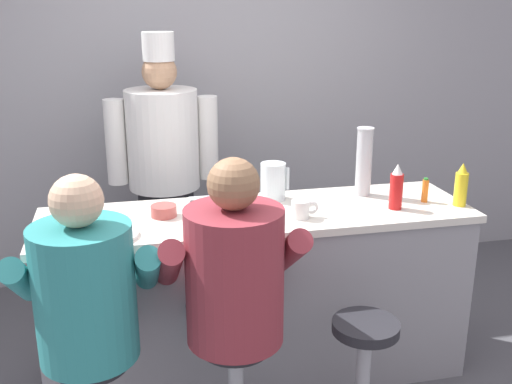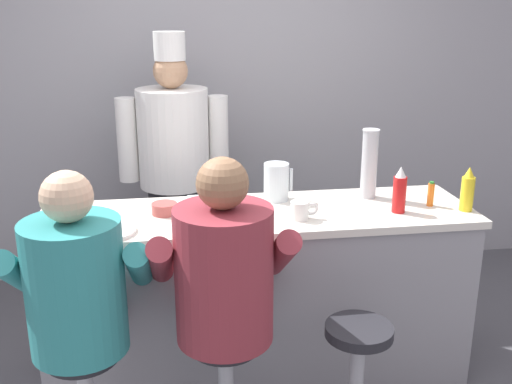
# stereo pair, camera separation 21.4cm
# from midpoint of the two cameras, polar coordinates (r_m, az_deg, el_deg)

# --- Properties ---
(wall_back) EXTENTS (10.00, 0.06, 2.70)m
(wall_back) POSITION_cam_midpoint_polar(r_m,az_deg,el_deg) (4.47, -5.47, 8.95)
(wall_back) COLOR #99999E
(wall_back) RESTS_ON ground_plane
(diner_counter) EXTENTS (2.28, 0.65, 0.97)m
(diner_counter) POSITION_cam_midpoint_polar(r_m,az_deg,el_deg) (3.34, -1.68, -9.73)
(diner_counter) COLOR gray
(diner_counter) RESTS_ON ground_plane
(ketchup_bottle_red) EXTENTS (0.07, 0.07, 0.25)m
(ketchup_bottle_red) POSITION_cam_midpoint_polar(r_m,az_deg,el_deg) (3.22, 11.38, 0.36)
(ketchup_bottle_red) COLOR red
(ketchup_bottle_red) RESTS_ON diner_counter
(mustard_bottle_yellow) EXTENTS (0.07, 0.07, 0.24)m
(mustard_bottle_yellow) POSITION_cam_midpoint_polar(r_m,az_deg,el_deg) (3.36, 17.25, 0.54)
(mustard_bottle_yellow) COLOR yellow
(mustard_bottle_yellow) RESTS_ON diner_counter
(hot_sauce_bottle_orange) EXTENTS (0.04, 0.04, 0.14)m
(hot_sauce_bottle_orange) POSITION_cam_midpoint_polar(r_m,az_deg,el_deg) (3.38, 14.07, 0.13)
(hot_sauce_bottle_orange) COLOR orange
(hot_sauce_bottle_orange) RESTS_ON diner_counter
(water_pitcher_clear) EXTENTS (0.16, 0.14, 0.21)m
(water_pitcher_clear) POSITION_cam_midpoint_polar(r_m,az_deg,el_deg) (3.31, -0.20, 1.00)
(water_pitcher_clear) COLOR silver
(water_pitcher_clear) RESTS_ON diner_counter
(breakfast_plate) EXTENTS (0.27, 0.27, 0.05)m
(breakfast_plate) POSITION_cam_midpoint_polar(r_m,az_deg,el_deg) (2.91, -15.89, -3.91)
(breakfast_plate) COLOR white
(breakfast_plate) RESTS_ON diner_counter
(cereal_bowl) EXTENTS (0.13, 0.13, 0.06)m
(cereal_bowl) POSITION_cam_midpoint_polar(r_m,az_deg,el_deg) (3.12, -10.73, -1.80)
(cereal_bowl) COLOR #B24C47
(cereal_bowl) RESTS_ON diner_counter
(coffee_mug_white) EXTENTS (0.14, 0.09, 0.09)m
(coffee_mug_white) POSITION_cam_midpoint_polar(r_m,az_deg,el_deg) (3.04, 2.34, -1.67)
(coffee_mug_white) COLOR white
(coffee_mug_white) RESTS_ON diner_counter
(cup_stack_steel) EXTENTS (0.10, 0.10, 0.39)m
(cup_stack_steel) POSITION_cam_midpoint_polar(r_m,az_deg,el_deg) (3.40, 8.48, 2.86)
(cup_stack_steel) COLOR #B7BABF
(cup_stack_steel) RESTS_ON diner_counter
(napkin_dispenser_chrome) EXTENTS (0.10, 0.06, 0.14)m
(napkin_dispenser_chrome) POSITION_cam_midpoint_polar(r_m,az_deg,el_deg) (2.96, -7.42, -1.87)
(napkin_dispenser_chrome) COLOR silver
(napkin_dispenser_chrome) RESTS_ON diner_counter
(diner_seated_teal) EXTENTS (0.62, 0.61, 1.40)m
(diner_seated_teal) POSITION_cam_midpoint_polar(r_m,az_deg,el_deg) (2.62, -18.16, -9.61)
(diner_seated_teal) COLOR #B2B5BA
(diner_seated_teal) RESTS_ON ground_plane
(diner_seated_maroon) EXTENTS (0.64, 0.63, 1.43)m
(diner_seated_maroon) POSITION_cam_midpoint_polar(r_m,az_deg,el_deg) (2.62, -4.57, -8.41)
(diner_seated_maroon) COLOR #B2B5BA
(diner_seated_maroon) RESTS_ON ground_plane
(empty_stool_round) EXTENTS (0.31, 0.31, 0.61)m
(empty_stool_round) POSITION_cam_midpoint_polar(r_m,az_deg,el_deg) (2.95, 8.11, -15.57)
(empty_stool_round) COLOR #B2B5BA
(empty_stool_round) RESTS_ON ground_plane
(cook_in_whites_near) EXTENTS (0.72, 0.46, 1.85)m
(cook_in_whites_near) POSITION_cam_midpoint_polar(r_m,az_deg,el_deg) (3.97, -10.31, 2.71)
(cook_in_whites_near) COLOR #232328
(cook_in_whites_near) RESTS_ON ground_plane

